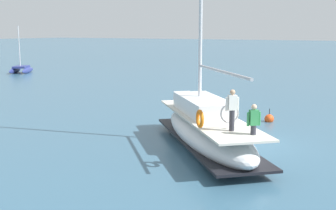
{
  "coord_description": "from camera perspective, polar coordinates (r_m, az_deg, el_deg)",
  "views": [
    {
      "loc": [
        -18.73,
        -6.56,
        5.23
      ],
      "look_at": [
        -1.78,
        3.02,
        1.8
      ],
      "focal_mm": 45.88,
      "sensor_mm": 36.0,
      "label": 1
    }
  ],
  "objects": [
    {
      "name": "ground_plane",
      "position": [
        20.52,
        9.88,
        -4.93
      ],
      "size": [
        400.0,
        400.0,
        0.0
      ],
      "primitive_type": "plane",
      "color": "#38607A"
    },
    {
      "name": "main_sailboat",
      "position": [
        19.13,
        5.17,
        -3.12
      ],
      "size": [
        8.7,
        8.26,
        12.43
      ],
      "color": "silver",
      "rests_on": "ground"
    },
    {
      "name": "moored_sloop_near",
      "position": [
        55.36,
        -18.91,
        4.55
      ],
      "size": [
        4.52,
        3.76,
        5.7
      ],
      "color": "navy",
      "rests_on": "ground"
    },
    {
      "name": "mooring_buoy",
      "position": [
        25.38,
        13.29,
        -1.8
      ],
      "size": [
        0.53,
        0.53,
        0.87
      ],
      "color": "#EA4C19",
      "rests_on": "ground"
    }
  ]
}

